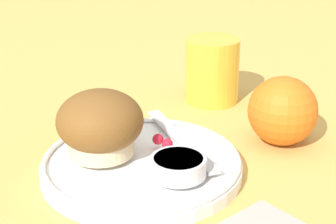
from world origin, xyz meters
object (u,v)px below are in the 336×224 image
(orange_fruit, at_px, (283,111))
(juice_glass, at_px, (212,70))
(muffin, at_px, (100,125))
(butter_knife, at_px, (180,139))

(orange_fruit, relative_size, juice_glass, 0.91)
(muffin, height_order, butter_knife, muffin)
(muffin, distance_m, orange_fruit, 0.22)
(butter_knife, height_order, juice_glass, juice_glass)
(butter_knife, height_order, orange_fruit, orange_fruit)
(muffin, height_order, juice_glass, same)
(muffin, relative_size, orange_fruit, 1.13)
(butter_knife, xyz_separation_m, juice_glass, (-0.10, 0.15, 0.02))
(butter_knife, bearing_deg, muffin, -93.80)
(muffin, xyz_separation_m, orange_fruit, (0.09, 0.20, -0.01))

